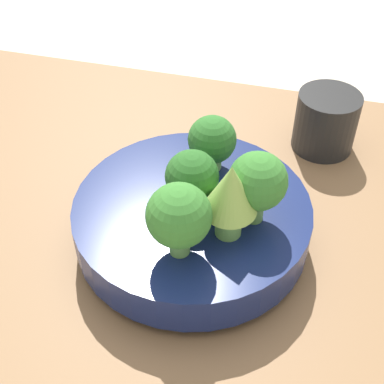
# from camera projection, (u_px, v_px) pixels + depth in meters

# --- Properties ---
(ground_plane) EXTENTS (6.00, 6.00, 0.00)m
(ground_plane) POSITION_uv_depth(u_px,v_px,m) (184.00, 248.00, 0.70)
(ground_plane) COLOR beige
(table) EXTENTS (1.19, 0.73, 0.03)m
(table) POSITION_uv_depth(u_px,v_px,m) (184.00, 240.00, 0.69)
(table) COLOR olive
(table) RESTS_ON ground_plane
(bowl) EXTENTS (0.28, 0.28, 0.06)m
(bowl) POSITION_uv_depth(u_px,v_px,m) (192.00, 220.00, 0.64)
(bowl) COLOR navy
(bowl) RESTS_ON table
(broccoli_floret_center) EXTENTS (0.06, 0.06, 0.07)m
(broccoli_floret_center) POSITION_uv_depth(u_px,v_px,m) (192.00, 178.00, 0.59)
(broccoli_floret_center) COLOR #6BA34C
(broccoli_floret_center) RESTS_ON bowl
(broccoli_floret_back) EXTENTS (0.06, 0.06, 0.07)m
(broccoli_floret_back) POSITION_uv_depth(u_px,v_px,m) (212.00, 141.00, 0.64)
(broccoli_floret_back) COLOR #7AB256
(broccoli_floret_back) RESTS_ON bowl
(broccoli_floret_right) EXTENTS (0.06, 0.06, 0.09)m
(broccoli_floret_right) POSITION_uv_depth(u_px,v_px,m) (258.00, 182.00, 0.57)
(broccoli_floret_right) COLOR #609347
(broccoli_floret_right) RESTS_ON bowl
(romanesco_piece_near) EXTENTS (0.06, 0.06, 0.09)m
(romanesco_piece_near) POSITION_uv_depth(u_px,v_px,m) (230.00, 193.00, 0.55)
(romanesco_piece_near) COLOR #6BA34C
(romanesco_piece_near) RESTS_ON bowl
(broccoli_floret_front) EXTENTS (0.07, 0.07, 0.09)m
(broccoli_floret_front) POSITION_uv_depth(u_px,v_px,m) (179.00, 217.00, 0.53)
(broccoli_floret_front) COLOR #6BA34C
(broccoli_floret_front) RESTS_ON bowl
(cup) EXTENTS (0.09, 0.09, 0.09)m
(cup) POSITION_uv_depth(u_px,v_px,m) (326.00, 122.00, 0.77)
(cup) COLOR black
(cup) RESTS_ON table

